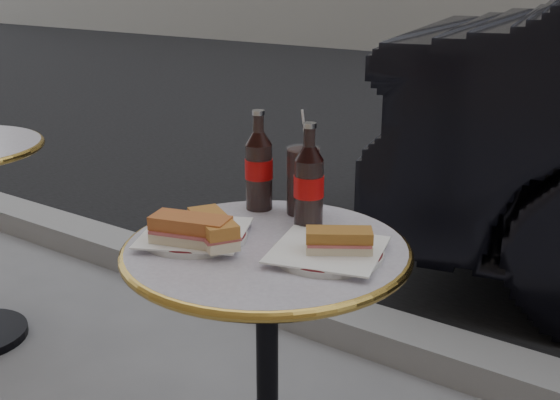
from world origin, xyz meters
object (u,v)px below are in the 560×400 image
Objects in this scene: cola_bottle_left at (259,160)px; plate_right at (328,253)px; plate_left at (195,236)px; bistro_table at (267,393)px; cola_glass at (303,180)px; cola_bottle_right at (309,177)px.

plate_right is at bearing -28.21° from cola_bottle_left.
plate_left and plate_right have the same top height.
bistro_table is 0.40m from plate_right.
plate_left is at bearing -109.64° from cola_glass.
plate_left is at bearing -88.21° from cola_bottle_left.
cola_glass is (-0.05, 0.21, 0.45)m from bistro_table.
cola_glass reaches higher than plate_right.
cola_bottle_right is at bearing 137.55° from plate_right.
cola_bottle_left is 1.49× the size of cola_glass.
bistro_table is at bearing 22.59° from plate_left.
cola_bottle_right is 1.50× the size of cola_glass.
cola_glass is at bearing 103.08° from bistro_table.
cola_bottle_left is at bearing 151.79° from plate_right.
plate_right is 0.28m from cola_glass.
cola_bottle_left is 0.12m from cola_glass.
cola_bottle_left is at bearing 130.61° from bistro_table.
cola_bottle_left reaches higher than bistro_table.
plate_left is 0.27m from cola_bottle_left.
plate_right is (0.14, 0.02, 0.37)m from bistro_table.
cola_bottle_left is (-0.01, 0.24, 0.12)m from plate_left.
plate_left is 0.30m from plate_right.
cola_glass is at bearing 130.36° from cola_bottle_right.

